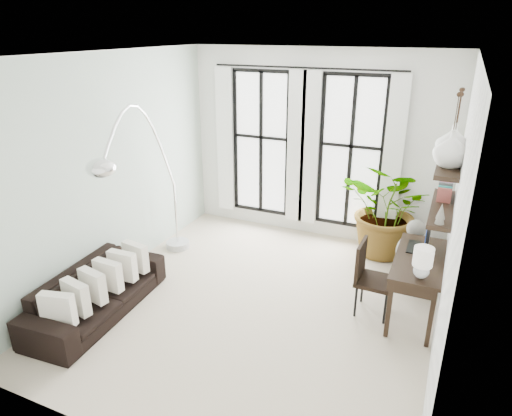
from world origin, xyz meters
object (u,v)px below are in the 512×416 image
Objects in this scene: arc_lamp at (140,146)px; sofa at (97,292)px; desk_chair at (369,273)px; buddha at (412,256)px; plant at (390,210)px; desk at (418,264)px.

sofa is at bearing -95.65° from arc_lamp.
desk_chair is 1.14m from buddha.
plant reaches higher than desk_chair.
plant is 3.92m from arc_lamp.
desk_chair is (0.03, -1.72, -0.24)m from plant.
buddha is at bearing -55.69° from plant.
buddha is at bearing 22.58° from arc_lamp.
sofa is 4.39m from buddha.
arc_lamp is at bearing -157.42° from buddha.
buddha is (0.47, -0.69, -0.39)m from plant.
plant is 1.69m from desk.
desk reaches higher than buddha.
sofa is 1.49× the size of desk.
desk is (3.74, 1.60, 0.45)m from sofa.
desk_chair is (-0.57, -0.14, -0.20)m from desk.
buddha is (-0.13, 0.90, -0.35)m from desk.
desk is at bearing 15.39° from desk_chair.
sofa is 1.29× the size of plant.
buddha is at bearing 68.40° from desk_chair.
desk is 0.97m from buddha.
desk is (0.59, -1.58, -0.04)m from plant.
arc_lamp is (-3.05, -2.15, 1.21)m from plant.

